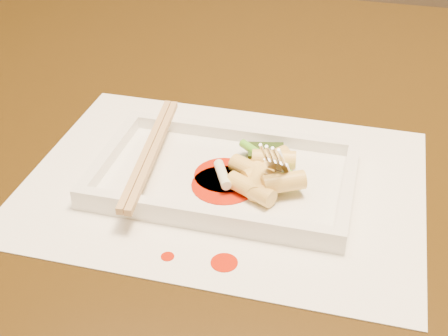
% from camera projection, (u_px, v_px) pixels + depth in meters
% --- Properties ---
extents(table, '(1.40, 0.90, 0.75)m').
position_uv_depth(table, '(197.00, 180.00, 0.82)').
color(table, black).
rests_on(table, ground).
extents(placemat, '(0.40, 0.30, 0.00)m').
position_uv_depth(placemat, '(224.00, 183.00, 0.64)').
color(placemat, white).
rests_on(placemat, table).
extents(sauce_splatter_a, '(0.02, 0.02, 0.00)m').
position_uv_depth(sauce_splatter_a, '(224.00, 263.00, 0.54)').
color(sauce_splatter_a, '#BE1B05').
rests_on(sauce_splatter_a, placemat).
extents(sauce_splatter_b, '(0.01, 0.01, 0.00)m').
position_uv_depth(sauce_splatter_b, '(168.00, 256.00, 0.55)').
color(sauce_splatter_b, '#BE1B05').
rests_on(sauce_splatter_b, placemat).
extents(plate_base, '(0.26, 0.16, 0.01)m').
position_uv_depth(plate_base, '(224.00, 179.00, 0.64)').
color(plate_base, white).
rests_on(plate_base, placemat).
extents(plate_rim_far, '(0.26, 0.01, 0.01)m').
position_uv_depth(plate_rim_far, '(241.00, 133.00, 0.69)').
color(plate_rim_far, white).
rests_on(plate_rim_far, plate_base).
extents(plate_rim_near, '(0.26, 0.01, 0.01)m').
position_uv_depth(plate_rim_near, '(204.00, 215.00, 0.57)').
color(plate_rim_near, white).
rests_on(plate_rim_near, plate_base).
extents(plate_rim_left, '(0.01, 0.14, 0.01)m').
position_uv_depth(plate_rim_left, '(110.00, 154.00, 0.65)').
color(plate_rim_left, white).
rests_on(plate_rim_left, plate_base).
extents(plate_rim_right, '(0.01, 0.14, 0.01)m').
position_uv_depth(plate_rim_right, '(348.00, 189.00, 0.60)').
color(plate_rim_right, white).
rests_on(plate_rim_right, plate_base).
extents(veg_piece, '(0.04, 0.04, 0.01)m').
position_uv_depth(veg_piece, '(266.00, 154.00, 0.65)').
color(veg_piece, black).
rests_on(veg_piece, plate_base).
extents(scallion_white, '(0.03, 0.04, 0.01)m').
position_uv_depth(scallion_white, '(222.00, 174.00, 0.61)').
color(scallion_white, '#EAEACC').
rests_on(scallion_white, plate_base).
extents(scallion_green, '(0.07, 0.06, 0.01)m').
position_uv_depth(scallion_green, '(269.00, 161.00, 0.63)').
color(scallion_green, '#47A51A').
rests_on(scallion_green, plate_base).
extents(chopstick_a, '(0.03, 0.20, 0.01)m').
position_uv_depth(chopstick_a, '(147.00, 151.00, 0.64)').
color(chopstick_a, tan).
rests_on(chopstick_a, plate_rim_near).
extents(chopstick_b, '(0.03, 0.20, 0.01)m').
position_uv_depth(chopstick_b, '(154.00, 152.00, 0.64)').
color(chopstick_b, tan).
rests_on(chopstick_b, plate_rim_near).
extents(fork, '(0.09, 0.10, 0.14)m').
position_uv_depth(fork, '(300.00, 113.00, 0.59)').
color(fork, silver).
rests_on(fork, plate_base).
extents(sauce_blob_0, '(0.06, 0.06, 0.00)m').
position_uv_depth(sauce_blob_0, '(224.00, 175.00, 0.63)').
color(sauce_blob_0, '#BE1B05').
rests_on(sauce_blob_0, plate_base).
extents(sauce_blob_1, '(0.07, 0.07, 0.00)m').
position_uv_depth(sauce_blob_1, '(224.00, 185.00, 0.62)').
color(sauce_blob_1, '#BE1B05').
rests_on(sauce_blob_1, plate_base).
extents(rice_cake_0, '(0.03, 0.05, 0.02)m').
position_uv_depth(rice_cake_0, '(257.00, 181.00, 0.61)').
color(rice_cake_0, '#F4D872').
rests_on(rice_cake_0, plate_base).
extents(rice_cake_1, '(0.04, 0.04, 0.02)m').
position_uv_depth(rice_cake_1, '(262.00, 173.00, 0.62)').
color(rice_cake_1, '#F4D872').
rests_on(rice_cake_1, plate_base).
extents(rice_cake_2, '(0.05, 0.03, 0.02)m').
position_uv_depth(rice_cake_2, '(274.00, 159.00, 0.63)').
color(rice_cake_2, '#F4D872').
rests_on(rice_cake_2, plate_base).
extents(rice_cake_3, '(0.05, 0.04, 0.02)m').
position_uv_depth(rice_cake_3, '(251.00, 189.00, 0.60)').
color(rice_cake_3, '#F4D872').
rests_on(rice_cake_3, plate_base).
extents(rice_cake_4, '(0.05, 0.04, 0.02)m').
position_uv_depth(rice_cake_4, '(253.00, 171.00, 0.62)').
color(rice_cake_4, '#F4D872').
rests_on(rice_cake_4, plate_base).
extents(rice_cake_5, '(0.05, 0.04, 0.02)m').
position_uv_depth(rice_cake_5, '(284.00, 182.00, 0.60)').
color(rice_cake_5, '#F4D872').
rests_on(rice_cake_5, plate_base).
extents(rice_cake_6, '(0.03, 0.05, 0.02)m').
position_uv_depth(rice_cake_6, '(262.00, 176.00, 0.62)').
color(rice_cake_6, '#F4D872').
rests_on(rice_cake_6, plate_base).
extents(rice_cake_7, '(0.04, 0.04, 0.02)m').
position_uv_depth(rice_cake_7, '(271.00, 159.00, 0.64)').
color(rice_cake_7, '#F4D872').
rests_on(rice_cake_7, plate_base).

